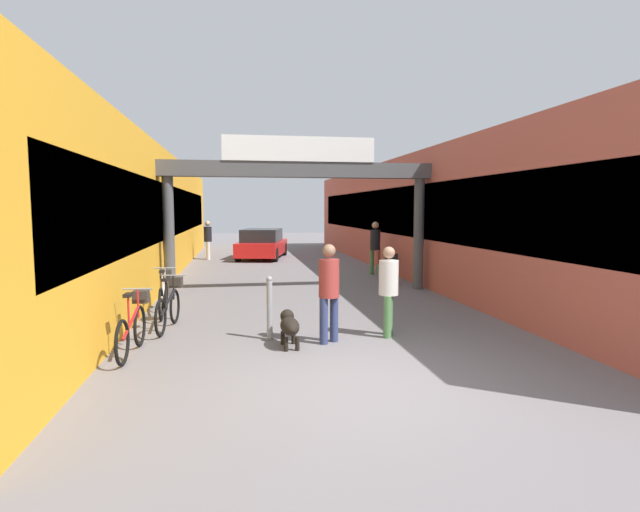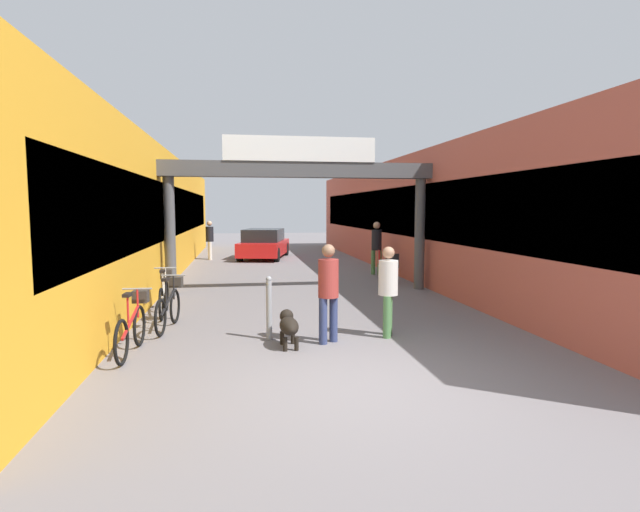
% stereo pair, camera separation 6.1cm
% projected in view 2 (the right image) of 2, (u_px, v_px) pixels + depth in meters
% --- Properties ---
extents(ground_plane, '(80.00, 80.00, 0.00)m').
position_uv_depth(ground_plane, '(366.00, 385.00, 6.36)').
color(ground_plane, slate).
extents(storefront_left, '(3.00, 26.00, 3.92)m').
position_uv_depth(storefront_left, '(130.00, 217.00, 16.19)').
color(storefront_left, gold).
rests_on(storefront_left, ground_plane).
extents(storefront_right, '(3.00, 26.00, 3.92)m').
position_uv_depth(storefront_right, '(429.00, 216.00, 17.78)').
color(storefront_right, '#B25142').
rests_on(storefront_right, ground_plane).
extents(arcade_sign_gateway, '(7.40, 0.47, 4.10)m').
position_uv_depth(arcade_sign_gateway, '(300.00, 183.00, 13.13)').
color(arcade_sign_gateway, '#4C4C4F').
rests_on(arcade_sign_gateway, ground_plane).
extents(pedestrian_with_dog, '(0.47, 0.47, 1.66)m').
position_uv_depth(pedestrian_with_dog, '(328.00, 287.00, 8.26)').
color(pedestrian_with_dog, navy).
rests_on(pedestrian_with_dog, ground_plane).
extents(pedestrian_companion, '(0.44, 0.44, 1.58)m').
position_uv_depth(pedestrian_companion, '(388.00, 286.00, 8.69)').
color(pedestrian_companion, '#4C7F47').
rests_on(pedestrian_companion, ground_plane).
extents(pedestrian_carrying_crate, '(0.48, 0.48, 1.79)m').
position_uv_depth(pedestrian_carrying_crate, '(377.00, 244.00, 16.85)').
color(pedestrian_carrying_crate, '#4C7F47').
rests_on(pedestrian_carrying_crate, ground_plane).
extents(pedestrian_elderly_walking, '(0.40, 0.40, 1.70)m').
position_uv_depth(pedestrian_elderly_walking, '(210.00, 237.00, 21.91)').
color(pedestrian_elderly_walking, silver).
rests_on(pedestrian_elderly_walking, ground_plane).
extents(dog_on_leash, '(0.32, 0.77, 0.56)m').
position_uv_depth(dog_on_leash, '(289.00, 325.00, 8.10)').
color(dog_on_leash, black).
rests_on(dog_on_leash, ground_plane).
extents(bicycle_red_nearest, '(0.46, 1.69, 0.98)m').
position_uv_depth(bicycle_red_nearest, '(133.00, 325.00, 7.72)').
color(bicycle_red_nearest, black).
rests_on(bicycle_red_nearest, ground_plane).
extents(bicycle_black_second, '(0.46, 1.68, 0.98)m').
position_uv_depth(bicycle_black_second, '(170.00, 305.00, 9.34)').
color(bicycle_black_second, black).
rests_on(bicycle_black_second, ground_plane).
extents(bicycle_silver_third, '(0.46, 1.69, 0.98)m').
position_uv_depth(bicycle_silver_third, '(164.00, 294.00, 10.53)').
color(bicycle_silver_third, black).
rests_on(bicycle_silver_third, ground_plane).
extents(bollard_post_metal, '(0.10, 0.10, 1.10)m').
position_uv_depth(bollard_post_metal, '(269.00, 307.00, 8.51)').
color(bollard_post_metal, gray).
rests_on(bollard_post_metal, ground_plane).
extents(cafe_chair_black_nearer, '(0.40, 0.40, 0.89)m').
position_uv_depth(cafe_chair_black_nearer, '(391.00, 265.00, 15.04)').
color(cafe_chair_black_nearer, gray).
rests_on(cafe_chair_black_nearer, ground_plane).
extents(cafe_chair_red_farther, '(0.46, 0.46, 0.89)m').
position_uv_depth(cafe_chair_red_farther, '(382.00, 261.00, 16.17)').
color(cafe_chair_red_farther, gray).
rests_on(cafe_chair_red_farther, ground_plane).
extents(parked_car_red, '(2.59, 4.29, 1.33)m').
position_uv_depth(parked_car_red, '(264.00, 244.00, 22.44)').
color(parked_car_red, red).
rests_on(parked_car_red, ground_plane).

